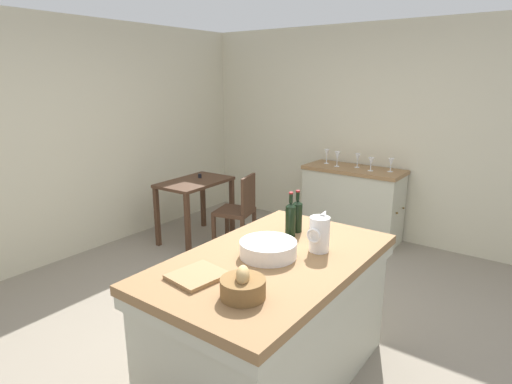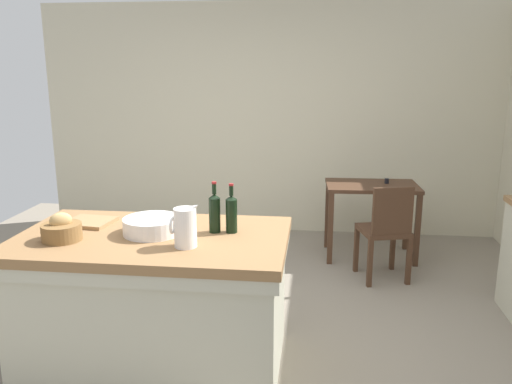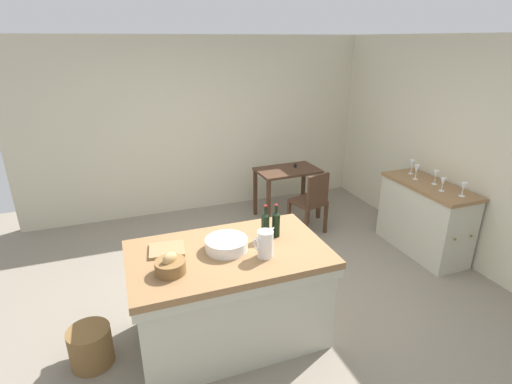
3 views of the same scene
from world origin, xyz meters
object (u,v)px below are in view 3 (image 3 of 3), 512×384
wine_glass_left (443,182)px  wicker_hamper (91,346)px  wine_bottle_amber (265,225)px  wooden_chair (311,201)px  side_cabinet (424,218)px  island_table (230,292)px  writing_desk (287,177)px  wash_bowl (226,244)px  wine_bottle_dark (276,223)px  cutting_board (167,250)px  bread_basket (170,266)px  wine_glass_right (417,169)px  wine_glass_far_right (412,164)px  wine_glass_middle (436,175)px  pitcher (265,244)px  wine_glass_far_left (464,187)px

wine_glass_left → wicker_hamper: wine_glass_left is taller
wine_bottle_amber → wooden_chair: bearing=49.6°
side_cabinet → island_table: bearing=-166.5°
writing_desk → wicker_hamper: size_ratio=2.67×
wash_bowl → wine_bottle_dark: wine_bottle_dark is taller
cutting_board → wicker_hamper: (-0.70, -0.09, -0.73)m
side_cabinet → wine_bottle_amber: (-2.36, -0.56, 0.56)m
bread_basket → wine_glass_left: wine_glass_left is taller
wash_bowl → bread_basket: bread_basket is taller
writing_desk → wine_bottle_dark: (-1.07, -2.08, 0.38)m
side_cabinet → wine_glass_left: wine_glass_left is taller
bread_basket → wine_glass_left: (3.20, 0.59, 0.07)m
bread_basket → wine_glass_left: size_ratio=1.48×
wine_glass_right → wine_glass_far_right: bearing=63.8°
wine_bottle_amber → wine_glass_right: size_ratio=1.73×
side_cabinet → wine_bottle_amber: size_ratio=3.76×
wine_glass_left → wash_bowl: bearing=-171.4°
wine_glass_middle → wine_glass_far_right: wine_glass_far_right is taller
wooden_chair → pitcher: bearing=-127.9°
bread_basket → wine_bottle_amber: bearing=16.6°
writing_desk → wooden_chair: size_ratio=1.03×
writing_desk → wine_bottle_amber: bearing=-119.4°
wine_bottle_dark → wine_glass_far_right: size_ratio=1.68×
cutting_board → wine_bottle_amber: 0.87m
pitcher → wine_glass_far_left: size_ratio=1.69×
wine_glass_right → bread_basket: bearing=-162.2°
bread_basket → wicker_hamper: 1.06m
pitcher → wine_bottle_dark: bearing=52.9°
wooden_chair → wash_bowl: (-1.63, -1.54, 0.45)m
cutting_board → wicker_hamper: cutting_board is taller
bread_basket → wash_bowl: bearing=20.7°
side_cabinet → wine_glass_left: 0.60m
bread_basket → wine_glass_right: (3.19, 1.03, 0.09)m
wine_bottle_dark → wine_glass_far_left: wine_bottle_dark is taller
side_cabinet → wine_glass_right: (-0.04, 0.21, 0.58)m
wine_bottle_amber → island_table: bearing=-164.5°
wine_glass_left → wooden_chair: bearing=133.3°
wine_glass_middle → wine_glass_far_right: 0.42m
wooden_chair → wine_glass_left: (1.07, -1.14, 0.53)m
island_table → cutting_board: size_ratio=5.76×
pitcher → wine_glass_middle: 2.66m
pitcher → wine_bottle_dark: (0.22, 0.30, 0.01)m
bread_basket → wine_glass_middle: 3.38m
wash_bowl → wine_glass_right: (2.70, 0.84, 0.10)m
wine_glass_left → wine_glass_right: size_ratio=0.85×
pitcher → wicker_hamper: (-1.44, 0.27, -0.83)m
wooden_chair → wine_glass_middle: (1.16, -0.93, 0.54)m
writing_desk → wash_bowl: (-1.56, -2.16, 0.30)m
wine_bottle_dark → pitcher: bearing=-127.1°
island_table → wine_glass_right: (2.69, 0.87, 0.55)m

